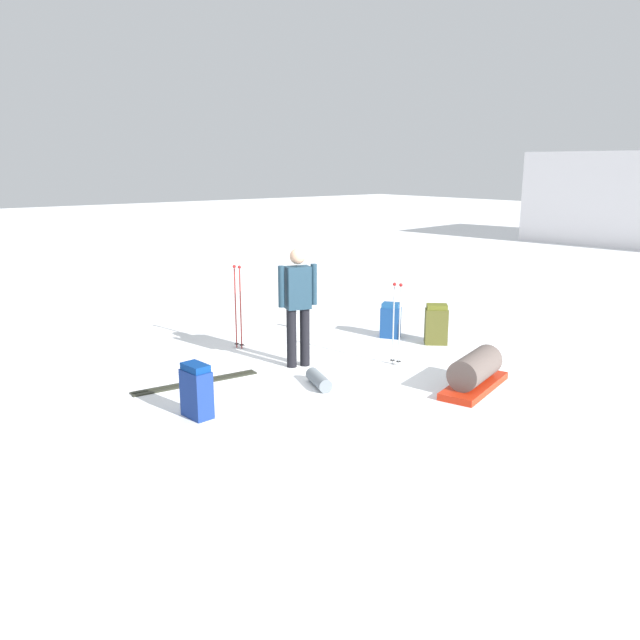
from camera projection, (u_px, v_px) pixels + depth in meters
The scene contains 11 objects.
ground_plane at pixel (320, 367), 9.10m from camera, with size 80.00×80.00×0.00m, color white.
skier_standing at pixel (298, 301), 8.94m from camera, with size 0.31×0.55×1.70m.
ski_pair_near at pixel (196, 382), 8.44m from camera, with size 0.36×1.73×0.05m.
backpack_large_dark at pixel (391, 321), 10.63m from camera, with size 0.40×0.38×0.59m.
backpack_bright at pixel (436, 325), 10.23m from camera, with size 0.42×0.43×0.65m.
backpack_small_spare at pixel (197, 391), 7.25m from camera, with size 0.39×0.25×0.64m.
ski_poles_planted_near at pixel (397, 320), 9.07m from camera, with size 0.17×0.10×1.21m.
ski_poles_planted_far at pixel (238, 303), 9.90m from camera, with size 0.17×0.10×1.32m.
gear_sled at pixel (475, 372), 8.17m from camera, with size 0.81×1.39×0.49m.
sleeping_mat_rolled at pixel (319, 380), 8.30m from camera, with size 0.18×0.18×0.55m, color slate.
thermos_bottle at pixel (296, 321), 11.26m from camera, with size 0.07×0.07×0.26m, color #BABAC3.
Camera 1 is at (6.76, -5.45, 2.82)m, focal length 35.70 mm.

